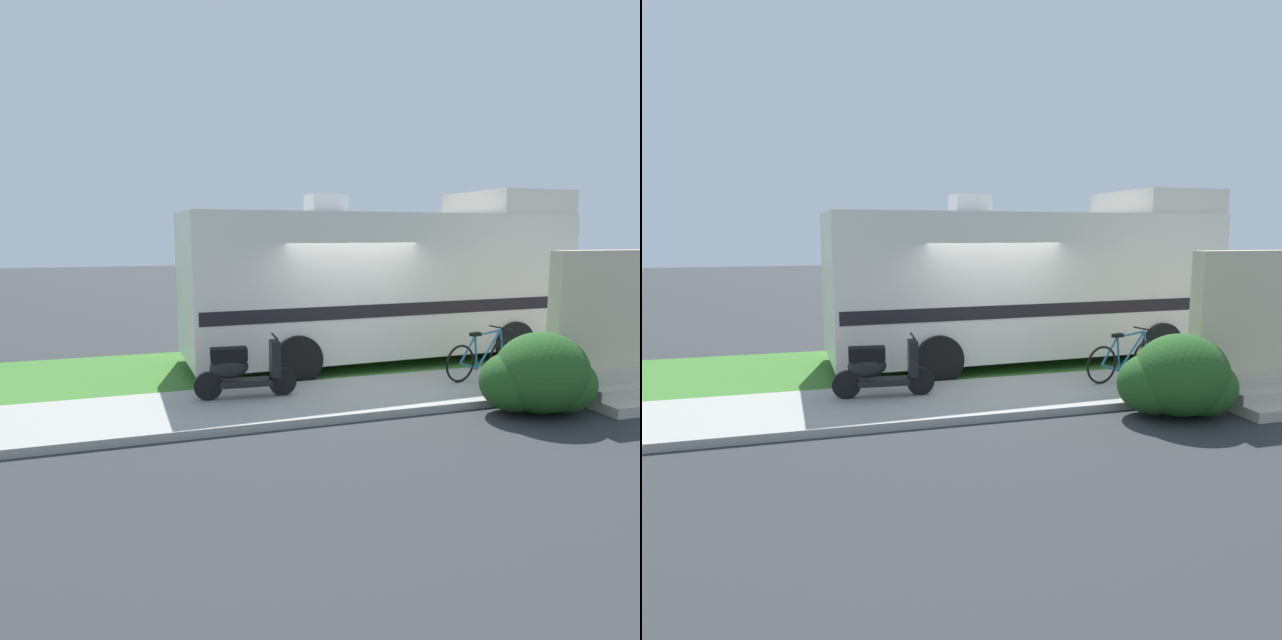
% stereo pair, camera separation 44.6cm
% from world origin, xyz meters
% --- Properties ---
extents(ground_plane, '(80.00, 80.00, 0.00)m').
position_xyz_m(ground_plane, '(0.00, 0.00, 0.00)').
color(ground_plane, '#2D3033').
extents(sidewalk, '(24.00, 2.00, 0.12)m').
position_xyz_m(sidewalk, '(0.00, -1.20, 0.06)').
color(sidewalk, '#9E9B93').
rests_on(sidewalk, ground).
extents(grass_strip, '(24.00, 3.40, 0.08)m').
position_xyz_m(grass_strip, '(0.00, 1.50, 0.04)').
color(grass_strip, '#3D752D').
rests_on(grass_strip, ground).
extents(motorhome_rv, '(8.01, 2.88, 3.55)m').
position_xyz_m(motorhome_rv, '(1.18, 1.30, 1.68)').
color(motorhome_rv, silver).
rests_on(motorhome_rv, ground).
extents(scooter, '(1.60, 0.50, 0.97)m').
position_xyz_m(scooter, '(-2.20, -0.89, 0.58)').
color(scooter, black).
rests_on(scooter, ground).
extents(bicycle, '(1.68, 0.58, 0.88)m').
position_xyz_m(bicycle, '(2.06, -0.98, 0.49)').
color(bicycle, black).
rests_on(bicycle, ground).
extents(pickup_truck_near, '(5.27, 2.23, 1.82)m').
position_xyz_m(pickup_truck_near, '(2.33, 6.11, 0.97)').
color(pickup_truck_near, silver).
rests_on(pickup_truck_near, ground).
extents(porch_steps, '(2.00, 1.26, 2.40)m').
position_xyz_m(porch_steps, '(3.52, -2.29, 0.97)').
color(porch_steps, '#BCB29E').
rests_on(porch_steps, ground).
extents(bush_by_porch, '(1.70, 1.27, 1.20)m').
position_xyz_m(bush_by_porch, '(1.90, -2.69, 0.57)').
color(bush_by_porch, '#23511E').
rests_on(bush_by_porch, ground).
extents(bottle_green, '(0.06, 0.06, 0.30)m').
position_xyz_m(bottle_green, '(3.87, -0.76, 0.25)').
color(bottle_green, '#19722D').
rests_on(bottle_green, ground).
extents(bottle_spare, '(0.08, 0.08, 0.27)m').
position_xyz_m(bottle_spare, '(3.23, -1.45, 0.23)').
color(bottle_spare, navy).
rests_on(bottle_spare, ground).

